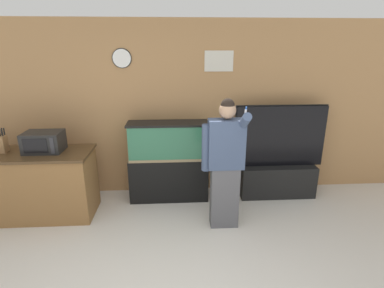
{
  "coord_description": "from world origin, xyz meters",
  "views": [
    {
      "loc": [
        0.11,
        -1.82,
        2.22
      ],
      "look_at": [
        0.33,
        1.75,
        1.05
      ],
      "focal_mm": 28.0,
      "sensor_mm": 36.0,
      "label": 1
    }
  ],
  "objects_px": {
    "knife_block": "(0,144)",
    "tv_on_stand": "(277,170)",
    "microwave": "(44,142)",
    "person_standing": "(225,163)",
    "aquarium_on_stand": "(169,161)",
    "counter_island": "(31,185)"
  },
  "relations": [
    {
      "from": "counter_island",
      "to": "tv_on_stand",
      "type": "bearing_deg",
      "value": 6.48
    },
    {
      "from": "microwave",
      "to": "aquarium_on_stand",
      "type": "relative_size",
      "value": 0.4
    },
    {
      "from": "tv_on_stand",
      "to": "knife_block",
      "type": "bearing_deg",
      "value": -174.62
    },
    {
      "from": "aquarium_on_stand",
      "to": "tv_on_stand",
      "type": "relative_size",
      "value": 0.84
    },
    {
      "from": "person_standing",
      "to": "knife_block",
      "type": "bearing_deg",
      "value": 171.37
    },
    {
      "from": "microwave",
      "to": "tv_on_stand",
      "type": "height_order",
      "value": "tv_on_stand"
    },
    {
      "from": "knife_block",
      "to": "tv_on_stand",
      "type": "height_order",
      "value": "tv_on_stand"
    },
    {
      "from": "person_standing",
      "to": "microwave",
      "type": "bearing_deg",
      "value": 169.44
    },
    {
      "from": "knife_block",
      "to": "tv_on_stand",
      "type": "distance_m",
      "value": 3.87
    },
    {
      "from": "microwave",
      "to": "person_standing",
      "type": "relative_size",
      "value": 0.28
    },
    {
      "from": "aquarium_on_stand",
      "to": "tv_on_stand",
      "type": "xyz_separation_m",
      "value": [
        1.66,
        0.01,
        -0.18
      ]
    },
    {
      "from": "counter_island",
      "to": "microwave",
      "type": "xyz_separation_m",
      "value": [
        0.24,
        0.04,
        0.59
      ]
    },
    {
      "from": "aquarium_on_stand",
      "to": "tv_on_stand",
      "type": "height_order",
      "value": "tv_on_stand"
    },
    {
      "from": "microwave",
      "to": "knife_block",
      "type": "height_order",
      "value": "knife_block"
    },
    {
      "from": "counter_island",
      "to": "microwave",
      "type": "height_order",
      "value": "microwave"
    },
    {
      "from": "aquarium_on_stand",
      "to": "person_standing",
      "type": "distance_m",
      "value": 1.08
    },
    {
      "from": "counter_island",
      "to": "tv_on_stand",
      "type": "relative_size",
      "value": 1.17
    },
    {
      "from": "counter_island",
      "to": "aquarium_on_stand",
      "type": "bearing_deg",
      "value": 11.81
    },
    {
      "from": "microwave",
      "to": "person_standing",
      "type": "height_order",
      "value": "person_standing"
    },
    {
      "from": "person_standing",
      "to": "aquarium_on_stand",
      "type": "bearing_deg",
      "value": 132.08
    },
    {
      "from": "knife_block",
      "to": "aquarium_on_stand",
      "type": "xyz_separation_m",
      "value": [
        2.15,
        0.35,
        -0.43
      ]
    },
    {
      "from": "knife_block",
      "to": "tv_on_stand",
      "type": "relative_size",
      "value": 0.23
    }
  ]
}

